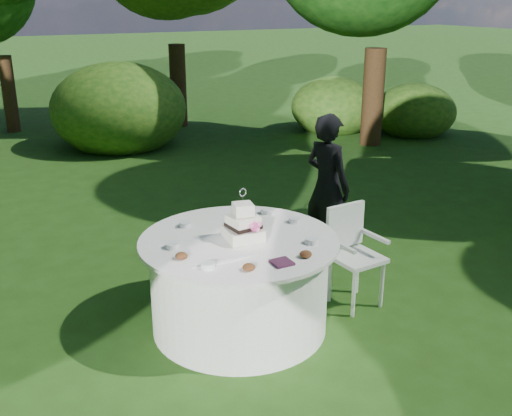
{
  "coord_description": "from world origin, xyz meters",
  "views": [
    {
      "loc": [
        -1.85,
        -3.88,
        2.55
      ],
      "look_at": [
        0.15,
        0.0,
        1.0
      ],
      "focal_mm": 42.0,
      "sensor_mm": 36.0,
      "label": 1
    }
  ],
  "objects_px": {
    "guest": "(327,186)",
    "table": "(239,283)",
    "napkins": "(282,262)",
    "chair": "(352,247)",
    "cake": "(244,226)"
  },
  "relations": [
    {
      "from": "guest",
      "to": "chair",
      "type": "xyz_separation_m",
      "value": [
        -0.38,
        -0.96,
        -0.23
      ]
    },
    {
      "from": "table",
      "to": "cake",
      "type": "relative_size",
      "value": 3.78
    },
    {
      "from": "table",
      "to": "cake",
      "type": "distance_m",
      "value": 0.5
    },
    {
      "from": "napkins",
      "to": "guest",
      "type": "xyz_separation_m",
      "value": [
        1.36,
        1.45,
        -0.04
      ]
    },
    {
      "from": "napkins",
      "to": "guest",
      "type": "distance_m",
      "value": 1.99
    },
    {
      "from": "guest",
      "to": "table",
      "type": "xyz_separation_m",
      "value": [
        -1.43,
        -0.9,
        -0.35
      ]
    },
    {
      "from": "napkins",
      "to": "cake",
      "type": "relative_size",
      "value": 0.34
    },
    {
      "from": "table",
      "to": "guest",
      "type": "bearing_deg",
      "value": 32.34
    },
    {
      "from": "napkins",
      "to": "table",
      "type": "height_order",
      "value": "napkins"
    },
    {
      "from": "cake",
      "to": "chair",
      "type": "distance_m",
      "value": 1.09
    },
    {
      "from": "napkins",
      "to": "chair",
      "type": "bearing_deg",
      "value": 26.71
    },
    {
      "from": "table",
      "to": "chair",
      "type": "relative_size",
      "value": 1.78
    },
    {
      "from": "table",
      "to": "chair",
      "type": "distance_m",
      "value": 1.06
    },
    {
      "from": "napkins",
      "to": "chair",
      "type": "distance_m",
      "value": 1.13
    },
    {
      "from": "guest",
      "to": "cake",
      "type": "height_order",
      "value": "guest"
    }
  ]
}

